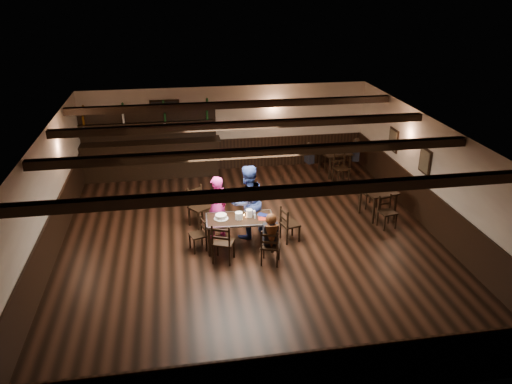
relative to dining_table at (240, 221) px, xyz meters
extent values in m
plane|color=black|center=(0.30, 0.20, -0.67)|extent=(10.00, 10.00, 0.00)
cube|color=beige|center=(0.30, 5.20, 0.68)|extent=(9.00, 0.02, 2.70)
cube|color=beige|center=(0.30, -4.80, 0.68)|extent=(9.00, 0.02, 2.70)
cube|color=beige|center=(-4.20, 0.20, 0.68)|extent=(0.02, 10.00, 2.70)
cube|color=beige|center=(4.80, 0.20, 0.68)|extent=(0.02, 10.00, 2.70)
cube|color=silver|center=(0.30, 0.20, 2.03)|extent=(9.00, 10.00, 0.02)
cube|color=black|center=(0.30, 5.17, -0.17)|extent=(9.00, 0.04, 1.00)
cube|color=black|center=(0.30, -4.77, -0.17)|extent=(9.00, 0.04, 1.00)
cube|color=black|center=(-4.17, 0.20, -0.17)|extent=(0.04, 10.00, 1.00)
cube|color=black|center=(4.77, 0.20, -0.17)|extent=(0.04, 10.00, 1.00)
cube|color=black|center=(-1.60, 5.17, 1.18)|extent=(0.90, 0.03, 1.00)
cube|color=black|center=(-1.60, 5.15, 1.18)|extent=(0.80, 0.02, 0.90)
cube|color=black|center=(4.77, 0.70, 0.93)|extent=(0.03, 0.55, 0.65)
cube|color=#72664C|center=(4.75, 0.70, 0.93)|extent=(0.02, 0.45, 0.55)
cube|color=black|center=(4.77, 2.60, 0.88)|extent=(0.03, 0.55, 0.65)
cube|color=#72664C|center=(4.75, 2.60, 0.88)|extent=(0.02, 0.45, 0.55)
cube|color=black|center=(0.30, -2.80, 1.93)|extent=(8.90, 0.18, 0.18)
cube|color=black|center=(0.30, -0.80, 1.93)|extent=(8.90, 0.18, 0.18)
cube|color=black|center=(0.30, 1.20, 1.93)|extent=(8.90, 0.18, 0.18)
cube|color=black|center=(0.30, 3.20, 1.93)|extent=(8.90, 0.18, 0.18)
cube|color=black|center=(-0.73, -0.29, -0.31)|extent=(0.06, 0.06, 0.71)
cube|color=black|center=(-0.70, 0.36, -0.31)|extent=(0.06, 0.06, 0.71)
cube|color=black|center=(0.70, -0.36, -0.31)|extent=(0.06, 0.06, 0.71)
cube|color=black|center=(0.73, 0.29, -0.31)|extent=(0.06, 0.06, 0.71)
cube|color=black|center=(0.00, 0.00, 0.06)|extent=(1.58, 0.84, 0.04)
cube|color=#A5A8AD|center=(0.02, 0.37, 0.06)|extent=(1.55, 0.10, 0.04)
cube|color=#A5A8AD|center=(-0.02, -0.37, 0.06)|extent=(1.55, 0.10, 0.04)
cube|color=#A5A8AD|center=(0.76, -0.04, 0.06)|extent=(0.07, 0.77, 0.04)
cube|color=#A5A8AD|center=(-0.76, 0.04, 0.06)|extent=(0.07, 0.77, 0.04)
cube|color=black|center=(-0.20, -0.45, -0.44)|extent=(0.05, 0.05, 0.45)
cube|color=black|center=(-0.33, -0.78, -0.44)|extent=(0.05, 0.05, 0.45)
cube|color=black|center=(-0.55, -0.30, -0.44)|extent=(0.05, 0.05, 0.45)
cube|color=black|center=(-0.68, -0.64, -0.44)|extent=(0.05, 0.05, 0.45)
cube|color=black|center=(-0.44, -0.54, -0.19)|extent=(0.57, 0.56, 0.04)
cube|color=black|center=(-0.51, -0.71, 0.04)|extent=(0.43, 0.20, 0.48)
cube|color=black|center=(-0.51, -0.71, 0.00)|extent=(0.36, 0.17, 0.05)
cube|color=black|center=(-0.51, -0.71, 0.19)|extent=(0.36, 0.17, 0.05)
cube|color=black|center=(0.78, -0.70, -0.46)|extent=(0.04, 0.04, 0.41)
cube|color=black|center=(0.68, -1.01, -0.46)|extent=(0.04, 0.04, 0.41)
cube|color=black|center=(0.46, -0.59, -0.46)|extent=(0.04, 0.04, 0.41)
cube|color=black|center=(0.35, -0.90, -0.46)|extent=(0.04, 0.04, 0.41)
cube|color=black|center=(0.57, -0.80, -0.24)|extent=(0.50, 0.49, 0.04)
cube|color=black|center=(0.51, -0.95, -0.03)|extent=(0.39, 0.16, 0.43)
cube|color=black|center=(0.51, -0.95, -0.07)|extent=(0.33, 0.13, 0.05)
cube|color=black|center=(0.51, -0.95, 0.10)|extent=(0.33, 0.13, 0.05)
cube|color=black|center=(-1.16, 0.14, -0.48)|extent=(0.04, 0.04, 0.37)
cube|color=black|center=(-0.88, 0.23, -0.48)|extent=(0.04, 0.04, 0.37)
cube|color=black|center=(-1.07, -0.16, -0.48)|extent=(0.04, 0.04, 0.37)
cube|color=black|center=(-0.79, -0.07, -0.48)|extent=(0.04, 0.04, 0.37)
cube|color=black|center=(-0.97, 0.04, -0.28)|extent=(0.43, 0.45, 0.03)
cube|color=black|center=(-0.83, 0.08, -0.09)|extent=(0.13, 0.36, 0.39)
cube|color=black|center=(-0.83, 0.08, -0.12)|extent=(0.11, 0.31, 0.04)
cube|color=black|center=(-0.83, 0.08, 0.03)|extent=(0.11, 0.31, 0.04)
cube|color=black|center=(1.42, 0.01, -0.46)|extent=(0.04, 0.04, 0.41)
cube|color=black|center=(1.11, -0.08, -0.46)|extent=(0.04, 0.04, 0.41)
cube|color=black|center=(1.33, 0.34, -0.46)|extent=(0.04, 0.04, 0.41)
cube|color=black|center=(1.02, 0.26, -0.46)|extent=(0.04, 0.04, 0.41)
cube|color=black|center=(1.22, 0.13, -0.24)|extent=(0.48, 0.49, 0.04)
cube|color=black|center=(1.06, 0.09, -0.02)|extent=(0.14, 0.40, 0.43)
cube|color=black|center=(1.06, 0.09, -0.07)|extent=(0.11, 0.34, 0.05)
cube|color=black|center=(1.06, 0.09, 0.11)|extent=(0.11, 0.34, 0.05)
cube|color=black|center=(-0.90, 0.97, -0.42)|extent=(0.06, 0.06, 0.49)
cube|color=black|center=(-1.12, 1.29, -0.42)|extent=(0.06, 0.06, 0.49)
cube|color=black|center=(-0.56, 1.21, -0.42)|extent=(0.06, 0.06, 0.49)
cube|color=black|center=(-0.78, 1.52, -0.42)|extent=(0.06, 0.06, 0.49)
cube|color=black|center=(-0.84, 1.25, -0.16)|extent=(0.65, 0.65, 0.05)
cube|color=black|center=(-0.95, 1.41, 0.10)|extent=(0.41, 0.31, 0.51)
cube|color=black|center=(-0.95, 1.41, 0.05)|extent=(0.35, 0.26, 0.06)
cube|color=black|center=(-0.95, 1.41, 0.25)|extent=(0.35, 0.26, 0.06)
imported|color=#DC2D93|center=(-0.48, 0.57, 0.12)|extent=(0.68, 0.59, 1.59)
imported|color=navy|center=(0.26, 0.52, 0.24)|extent=(1.09, 1.00, 1.82)
cube|color=black|center=(0.57, -0.68, -0.15)|extent=(0.30, 0.30, 0.12)
cube|color=black|center=(0.57, -0.80, 0.06)|extent=(0.32, 0.19, 0.45)
cylinder|color=black|center=(0.57, -0.80, 0.27)|extent=(0.09, 0.32, 0.32)
sphere|color=#D8A384|center=(0.57, -0.80, 0.41)|extent=(0.20, 0.20, 0.20)
sphere|color=#3C190D|center=(0.57, -0.83, 0.42)|extent=(0.25, 0.25, 0.25)
cone|color=#3C190D|center=(0.57, -0.92, 0.05)|extent=(0.19, 0.19, 0.57)
cylinder|color=white|center=(-0.42, 0.05, 0.09)|extent=(0.33, 0.33, 0.01)
cylinder|color=white|center=(-0.42, 0.05, 0.14)|extent=(0.26, 0.26, 0.09)
cylinder|color=silver|center=(-0.42, 0.05, 0.12)|extent=(0.28, 0.28, 0.04)
cylinder|color=white|center=(-0.02, -0.03, 0.17)|extent=(0.17, 0.17, 0.16)
cylinder|color=white|center=(0.23, 0.05, 0.17)|extent=(0.15, 0.15, 0.18)
cylinder|color=#A5A8AD|center=(0.11, 0.08, 0.10)|extent=(0.04, 0.04, 0.03)
sphere|color=orange|center=(0.11, 0.08, 0.13)|extent=(0.03, 0.03, 0.03)
cylinder|color=silver|center=(0.34, -0.06, 0.13)|extent=(0.04, 0.04, 0.09)
cylinder|color=#A5A8AD|center=(0.40, -0.07, 0.13)|extent=(0.04, 0.04, 0.09)
cylinder|color=silver|center=(0.35, 0.13, 0.13)|extent=(0.07, 0.07, 0.10)
cube|color=#9D2111|center=(0.55, -0.10, 0.09)|extent=(0.28, 0.21, 0.00)
cube|color=#101750|center=(0.55, 0.08, 0.09)|extent=(0.32, 0.30, 0.00)
cube|color=black|center=(-2.19, 4.85, -0.12)|extent=(4.26, 0.60, 1.10)
cube|color=black|center=(-2.19, 4.85, 0.46)|extent=(4.46, 0.70, 0.05)
cube|color=black|center=(-2.19, 5.12, 0.43)|extent=(4.26, 0.10, 2.20)
cube|color=black|center=(-2.19, 5.02, 0.68)|extent=(4.16, 0.22, 0.03)
cube|color=black|center=(-2.19, 5.02, 1.03)|extent=(4.16, 0.22, 0.03)
cube|color=black|center=(-2.19, 5.02, 1.38)|extent=(4.16, 0.22, 0.03)
cube|color=black|center=(3.77, 1.01, 0.06)|extent=(0.92, 0.92, 0.04)
cube|color=black|center=(3.52, 0.64, -0.31)|extent=(0.05, 0.05, 0.71)
cube|color=black|center=(3.39, 1.27, -0.31)|extent=(0.05, 0.05, 0.71)
cube|color=black|center=(4.15, 0.76, -0.31)|extent=(0.05, 0.05, 0.71)
cube|color=black|center=(4.02, 1.39, -0.31)|extent=(0.05, 0.05, 0.71)
cube|color=black|center=(3.58, 4.11, 0.06)|extent=(0.98, 0.98, 0.04)
cube|color=black|center=(3.30, 3.70, -0.31)|extent=(0.05, 0.05, 0.71)
cube|color=black|center=(3.17, 4.38, -0.31)|extent=(0.05, 0.05, 0.71)
cube|color=black|center=(3.98, 3.83, -0.31)|extent=(0.05, 0.05, 0.71)
cube|color=black|center=(3.85, 4.51, -0.31)|extent=(0.05, 0.05, 0.71)
cube|color=black|center=(2.73, 4.03, 0.03)|extent=(0.26, 0.36, 0.47)
sphere|color=#D8A384|center=(2.73, 4.03, 0.35)|extent=(0.18, 0.18, 0.18)
sphere|color=black|center=(2.73, 4.03, 0.37)|extent=(0.19, 0.19, 0.19)
cube|color=black|center=(4.23, 4.03, 0.05)|extent=(0.29, 0.39, 0.50)
sphere|color=#D8A384|center=(4.23, 4.03, 0.39)|extent=(0.19, 0.19, 0.19)
sphere|color=black|center=(4.23, 4.03, 0.42)|extent=(0.20, 0.20, 0.20)
camera|label=1|loc=(-1.31, -10.11, 5.22)|focal=35.00mm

